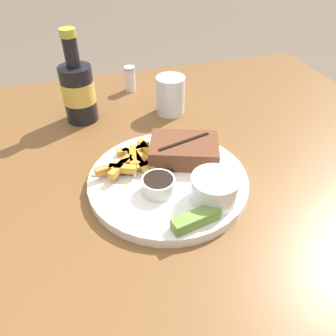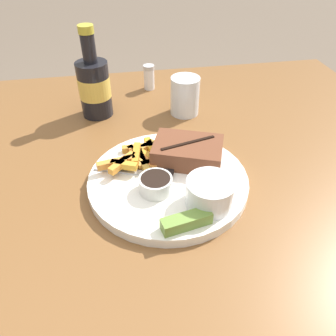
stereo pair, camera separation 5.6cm
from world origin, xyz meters
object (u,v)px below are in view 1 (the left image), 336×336
Objects in this scene: pickle_spear at (196,219)px; salt_shaker at (130,79)px; fork_utensil at (126,175)px; beer_bottle at (78,90)px; dipping_sauce_cup at (158,185)px; knife_utensil at (168,164)px; steak_portion at (184,150)px; dinner_plate at (168,181)px; drinking_glass at (171,95)px; coleslaw_cup at (214,188)px.

salt_shaker is at bearing 88.89° from pickle_spear.
beer_bottle is at bearing 121.51° from fork_utensil.
dipping_sauce_cup is 0.70× the size of pickle_spear.
dipping_sauce_cup reaches higher than knife_utensil.
beer_bottle reaches higher than steak_portion.
steak_portion reaches higher than dipping_sauce_cup.
dipping_sauce_cup reaches higher than dinner_plate.
drinking_glass is 1.36× the size of salt_shaker.
pickle_spear is (0.01, -0.12, 0.02)m from dinner_plate.
dipping_sauce_cup is at bearing -130.35° from dinner_plate.
knife_utensil is 0.28m from beer_bottle.
dinner_plate is 4.33× the size of salt_shaker.
coleslaw_cup is 1.18× the size of salt_shaker.
knife_utensil is (-0.04, 0.11, -0.02)m from coleslaw_cup.
dinner_plate is at bearing -108.51° from drinking_glass.
fork_utensil is at bearing -124.24° from drinking_glass.
salt_shaker reaches higher than fork_utensil.
dipping_sauce_cup is 0.86× the size of salt_shaker.
steak_portion reaches higher than dinner_plate.
fork_utensil is 0.82× the size of knife_utensil.
pickle_spear is 0.61× the size of fork_utensil.
coleslaw_cup is at bearing -19.44° from fork_utensil.
dipping_sauce_cup is 0.30m from drinking_glass.
beer_bottle is 0.21m from drinking_glass.
steak_portion is at bearing -54.92° from beer_bottle.
fork_utensil is at bearing -78.46° from beer_bottle.
pickle_spear is 0.39× the size of beer_bottle.
drinking_glass reaches higher than steak_portion.
dipping_sauce_cup is 0.35× the size of knife_utensil.
steak_portion is 0.35m from salt_shaker.
salt_shaker is (0.02, 0.39, 0.02)m from dinner_plate.
pickle_spear reaches higher than fork_utensil.
beer_bottle is 0.18m from salt_shaker.
salt_shaker is at bearing 96.79° from fork_utensil.
salt_shaker is (-0.07, 0.15, -0.01)m from drinking_glass.
pickle_spear is 0.51m from salt_shaker.
pickle_spear is 1.23× the size of salt_shaker.
beer_bottle is at bearing 171.68° from drinking_glass.
salt_shaker is at bearing 94.41° from steak_portion.
dinner_plate is at bearing 93.74° from pickle_spear.
fork_utensil reaches higher than dinner_plate.
dinner_plate is 0.40m from salt_shaker.
dinner_plate is 0.07m from steak_portion.
dipping_sauce_cup is at bearing -111.37° from drinking_glass.
pickle_spear is at bearing -101.76° from drinking_glass.
coleslaw_cup is at bearing -135.49° from knife_utensil.
dinner_plate is at bearing 125.25° from coleslaw_cup.
beer_bottle reaches higher than dipping_sauce_cup.
salt_shaker reaches higher than dinner_plate.
coleslaw_cup is 0.40m from beer_bottle.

